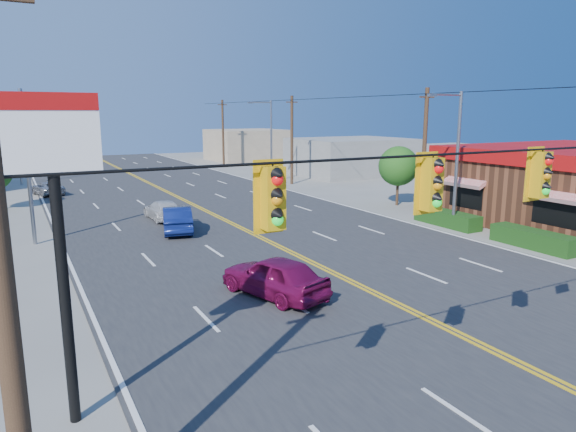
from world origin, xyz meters
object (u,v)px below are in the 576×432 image
signal_span (568,195)px  car_white (163,211)px  car_silver (48,189)px  pizza_hut_sign (55,193)px  car_magenta (274,278)px  car_blue (177,220)px

signal_span → car_white: bearing=97.5°
car_white → car_silver: bearing=-69.2°
signal_span → pizza_hut_sign: size_ratio=3.55×
pizza_hut_sign → car_silver: size_ratio=1.74×
car_magenta → car_blue: 12.15m
car_blue → car_white: 3.86m
signal_span → car_silver: bearing=102.9°
car_white → car_silver: size_ratio=1.08×
signal_span → car_magenta: bearing=110.8°
car_blue → car_silver: bearing=-59.5°
car_blue → car_white: bearing=-79.6°
car_white → signal_span: bearing=96.6°
car_magenta → car_white: size_ratio=1.06×
car_magenta → car_silver: bearing=-96.5°
pizza_hut_sign → car_blue: size_ratio=1.54×
pizza_hut_sign → car_blue: pizza_hut_sign is taller
pizza_hut_sign → car_blue: (7.39, 17.03, -4.45)m
pizza_hut_sign → car_magenta: pizza_hut_sign is taller
pizza_hut_sign → car_white: 22.69m
pizza_hut_sign → car_silver: 35.92m
signal_span → car_white: (-3.27, 24.88, -4.27)m
pizza_hut_sign → car_white: (7.61, 20.88, -4.56)m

